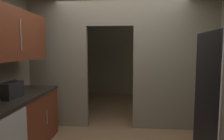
# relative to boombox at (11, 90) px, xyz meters

# --- Properties ---
(kitchen_partition) EXTENTS (3.69, 0.12, 2.77)m
(kitchen_partition) POSITION_rel_boombox_xyz_m (1.52, 1.33, 0.47)
(kitchen_partition) COLOR gray
(kitchen_partition) RESTS_ON ground
(adjoining_room_shell) EXTENTS (3.69, 3.11, 2.77)m
(adjoining_room_shell) POSITION_rel_boombox_xyz_m (1.48, 3.43, 0.39)
(adjoining_room_shell) COLOR gray
(adjoining_room_shell) RESTS_ON ground
(lower_cabinet_run) EXTENTS (0.68, 1.87, 0.89)m
(lower_cabinet_run) POSITION_rel_boombox_xyz_m (-0.03, 0.05, -0.55)
(lower_cabinet_run) COLOR maroon
(lower_cabinet_run) RESTS_ON ground
(upper_cabinet_counterside) EXTENTS (0.36, 1.68, 0.72)m
(upper_cabinet_counterside) POSITION_rel_boombox_xyz_m (-0.03, 0.05, 0.76)
(upper_cabinet_counterside) COLOR maroon
(boombox) EXTENTS (0.20, 0.38, 0.25)m
(boombox) POSITION_rel_boombox_xyz_m (0.00, 0.00, 0.00)
(boombox) COLOR black
(boombox) RESTS_ON lower_cabinet_run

